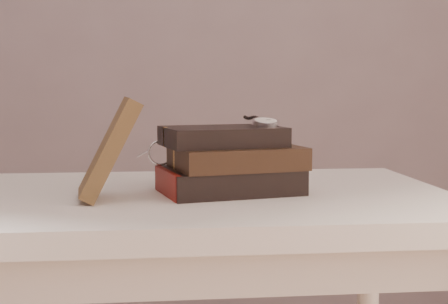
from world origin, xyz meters
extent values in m
cube|color=silver|center=(0.00, 0.35, 0.73)|extent=(1.00, 0.60, 0.04)
cube|color=white|center=(0.00, 0.35, 0.67)|extent=(0.88, 0.49, 0.08)
cube|color=black|center=(0.09, 0.34, 0.77)|extent=(0.27, 0.22, 0.05)
cube|color=beige|center=(0.10, 0.34, 0.77)|extent=(0.26, 0.20, 0.04)
cube|color=gold|center=(-0.03, 0.34, 0.77)|extent=(0.01, 0.01, 0.05)
cube|color=maroon|center=(-0.02, 0.32, 0.77)|extent=(0.04, 0.15, 0.05)
cube|color=black|center=(0.11, 0.34, 0.82)|extent=(0.26, 0.20, 0.04)
cube|color=beige|center=(0.11, 0.34, 0.82)|extent=(0.25, 0.19, 0.03)
cube|color=gold|center=(-0.01, 0.34, 0.82)|extent=(0.01, 0.01, 0.04)
cube|color=black|center=(0.08, 0.35, 0.85)|extent=(0.24, 0.19, 0.04)
cube|color=beige|center=(0.08, 0.35, 0.85)|extent=(0.23, 0.18, 0.03)
cube|color=gold|center=(-0.02, 0.35, 0.85)|extent=(0.01, 0.01, 0.04)
cube|color=#402C18|center=(-0.12, 0.29, 0.84)|extent=(0.12, 0.13, 0.18)
cylinder|color=silver|center=(0.16, 0.34, 0.88)|extent=(0.06, 0.06, 0.02)
cylinder|color=white|center=(0.16, 0.34, 0.88)|extent=(0.05, 0.05, 0.01)
torus|color=silver|center=(0.16, 0.34, 0.88)|extent=(0.06, 0.06, 0.01)
cylinder|color=silver|center=(0.15, 0.37, 0.88)|extent=(0.01, 0.01, 0.01)
cube|color=black|center=(0.16, 0.35, 0.88)|extent=(0.00, 0.01, 0.00)
cube|color=black|center=(0.16, 0.34, 0.88)|extent=(0.01, 0.00, 0.00)
sphere|color=black|center=(0.15, 0.38, 0.88)|extent=(0.01, 0.01, 0.01)
sphere|color=black|center=(0.15, 0.39, 0.88)|extent=(0.01, 0.01, 0.01)
sphere|color=black|center=(0.15, 0.40, 0.89)|extent=(0.01, 0.01, 0.01)
sphere|color=black|center=(0.15, 0.41, 0.88)|extent=(0.01, 0.01, 0.01)
sphere|color=black|center=(0.15, 0.42, 0.88)|extent=(0.01, 0.01, 0.01)
sphere|color=black|center=(0.14, 0.43, 0.88)|extent=(0.01, 0.01, 0.01)
sphere|color=black|center=(0.14, 0.44, 0.88)|extent=(0.01, 0.01, 0.01)
sphere|color=black|center=(0.14, 0.45, 0.88)|extent=(0.01, 0.01, 0.01)
sphere|color=black|center=(0.14, 0.46, 0.88)|extent=(0.01, 0.01, 0.01)
torus|color=silver|center=(-0.03, 0.39, 0.82)|extent=(0.05, 0.02, 0.05)
torus|color=silver|center=(0.02, 0.40, 0.82)|extent=(0.05, 0.02, 0.05)
cylinder|color=silver|center=(-0.01, 0.40, 0.82)|extent=(0.01, 0.01, 0.00)
cylinder|color=silver|center=(-0.07, 0.44, 0.81)|extent=(0.03, 0.11, 0.03)
cylinder|color=silver|center=(0.03, 0.46, 0.81)|extent=(0.03, 0.11, 0.03)
camera|label=1|loc=(-0.04, -0.82, 0.95)|focal=51.70mm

